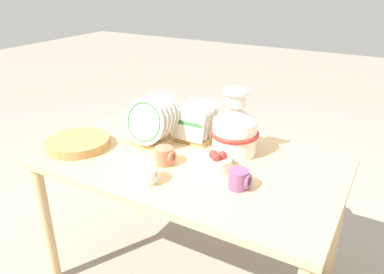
{
  "coord_description": "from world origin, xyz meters",
  "views": [
    {
      "loc": [
        0.8,
        -1.4,
        1.58
      ],
      "look_at": [
        0.0,
        0.0,
        0.87
      ],
      "focal_mm": 35.0,
      "sensor_mm": 36.0,
      "label": 1
    }
  ],
  "objects_px": {
    "ceramic_vase": "(235,128)",
    "dish_rack_round_plates": "(151,123)",
    "fruit_bowl": "(217,162)",
    "mug_terracotta_glaze": "(165,156)",
    "wicker_charger_stack": "(78,143)",
    "mug_plum_glaze": "(239,179)",
    "mug_cream_glaze": "(147,174)",
    "dish_rack_square_plates": "(196,127)"
  },
  "relations": [
    {
      "from": "ceramic_vase",
      "to": "wicker_charger_stack",
      "type": "xyz_separation_m",
      "value": [
        -0.72,
        -0.33,
        -0.11
      ]
    },
    {
      "from": "ceramic_vase",
      "to": "dish_rack_round_plates",
      "type": "bearing_deg",
      "value": -165.43
    },
    {
      "from": "wicker_charger_stack",
      "to": "ceramic_vase",
      "type": "bearing_deg",
      "value": 24.68
    },
    {
      "from": "fruit_bowl",
      "to": "mug_terracotta_glaze",
      "type": "bearing_deg",
      "value": -162.56
    },
    {
      "from": "ceramic_vase",
      "to": "fruit_bowl",
      "type": "distance_m",
      "value": 0.21
    },
    {
      "from": "mug_cream_glaze",
      "to": "fruit_bowl",
      "type": "bearing_deg",
      "value": 50.47
    },
    {
      "from": "wicker_charger_stack",
      "to": "fruit_bowl",
      "type": "xyz_separation_m",
      "value": [
        0.72,
        0.14,
        0.01
      ]
    },
    {
      "from": "mug_cream_glaze",
      "to": "fruit_bowl",
      "type": "relative_size",
      "value": 0.71
    },
    {
      "from": "ceramic_vase",
      "to": "mug_plum_glaze",
      "type": "height_order",
      "value": "ceramic_vase"
    },
    {
      "from": "wicker_charger_stack",
      "to": "mug_cream_glaze",
      "type": "distance_m",
      "value": 0.53
    },
    {
      "from": "dish_rack_square_plates",
      "to": "fruit_bowl",
      "type": "distance_m",
      "value": 0.35
    },
    {
      "from": "dish_rack_round_plates",
      "to": "ceramic_vase",
      "type": "bearing_deg",
      "value": 14.57
    },
    {
      "from": "ceramic_vase",
      "to": "mug_cream_glaze",
      "type": "distance_m",
      "value": 0.5
    },
    {
      "from": "dish_rack_square_plates",
      "to": "ceramic_vase",
      "type": "bearing_deg",
      "value": -12.08
    },
    {
      "from": "ceramic_vase",
      "to": "mug_terracotta_glaze",
      "type": "relative_size",
      "value": 3.47
    },
    {
      "from": "fruit_bowl",
      "to": "ceramic_vase",
      "type": "bearing_deg",
      "value": 90.62
    },
    {
      "from": "dish_rack_square_plates",
      "to": "wicker_charger_stack",
      "type": "bearing_deg",
      "value": -141.01
    },
    {
      "from": "wicker_charger_stack",
      "to": "dish_rack_square_plates",
      "type": "bearing_deg",
      "value": 38.99
    },
    {
      "from": "dish_rack_square_plates",
      "to": "mug_plum_glaze",
      "type": "distance_m",
      "value": 0.53
    },
    {
      "from": "ceramic_vase",
      "to": "mug_cream_glaze",
      "type": "bearing_deg",
      "value": -114.87
    },
    {
      "from": "wicker_charger_stack",
      "to": "mug_plum_glaze",
      "type": "distance_m",
      "value": 0.87
    },
    {
      "from": "ceramic_vase",
      "to": "dish_rack_square_plates",
      "type": "xyz_separation_m",
      "value": [
        -0.25,
        0.05,
        -0.06
      ]
    },
    {
      "from": "ceramic_vase",
      "to": "dish_rack_square_plates",
      "type": "relative_size",
      "value": 1.65
    },
    {
      "from": "mug_terracotta_glaze",
      "to": "mug_plum_glaze",
      "type": "height_order",
      "value": "same"
    },
    {
      "from": "dish_rack_square_plates",
      "to": "wicker_charger_stack",
      "type": "height_order",
      "value": "dish_rack_square_plates"
    },
    {
      "from": "mug_plum_glaze",
      "to": "mug_cream_glaze",
      "type": "relative_size",
      "value": 1.0
    },
    {
      "from": "mug_terracotta_glaze",
      "to": "ceramic_vase",
      "type": "bearing_deg",
      "value": 48.79
    },
    {
      "from": "ceramic_vase",
      "to": "mug_cream_glaze",
      "type": "relative_size",
      "value": 3.47
    },
    {
      "from": "dish_rack_square_plates",
      "to": "mug_cream_glaze",
      "type": "xyz_separation_m",
      "value": [
        0.04,
        -0.49,
        -0.03
      ]
    },
    {
      "from": "ceramic_vase",
      "to": "fruit_bowl",
      "type": "height_order",
      "value": "ceramic_vase"
    },
    {
      "from": "mug_cream_glaze",
      "to": "fruit_bowl",
      "type": "height_order",
      "value": "fruit_bowl"
    },
    {
      "from": "mug_plum_glaze",
      "to": "dish_rack_round_plates",
      "type": "bearing_deg",
      "value": 162.27
    },
    {
      "from": "dish_rack_square_plates",
      "to": "mug_terracotta_glaze",
      "type": "height_order",
      "value": "dish_rack_square_plates"
    },
    {
      "from": "dish_rack_round_plates",
      "to": "mug_plum_glaze",
      "type": "xyz_separation_m",
      "value": [
        0.57,
        -0.18,
        -0.07
      ]
    },
    {
      "from": "ceramic_vase",
      "to": "fruit_bowl",
      "type": "bearing_deg",
      "value": -89.38
    },
    {
      "from": "ceramic_vase",
      "to": "dish_rack_square_plates",
      "type": "height_order",
      "value": "ceramic_vase"
    },
    {
      "from": "dish_rack_round_plates",
      "to": "mug_plum_glaze",
      "type": "distance_m",
      "value": 0.6
    },
    {
      "from": "ceramic_vase",
      "to": "mug_terracotta_glaze",
      "type": "bearing_deg",
      "value": -131.21
    },
    {
      "from": "mug_cream_glaze",
      "to": "fruit_bowl",
      "type": "xyz_separation_m",
      "value": [
        0.21,
        0.25,
        -0.0
      ]
    },
    {
      "from": "dish_rack_round_plates",
      "to": "mug_plum_glaze",
      "type": "bearing_deg",
      "value": -17.73
    },
    {
      "from": "ceramic_vase",
      "to": "dish_rack_square_plates",
      "type": "bearing_deg",
      "value": 167.92
    },
    {
      "from": "mug_terracotta_glaze",
      "to": "mug_cream_glaze",
      "type": "xyz_separation_m",
      "value": [
        0.03,
        -0.18,
        0.0
      ]
    }
  ]
}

